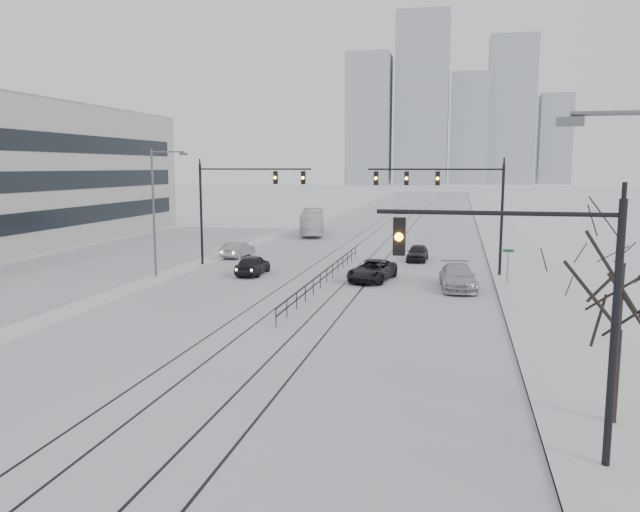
{
  "coord_description": "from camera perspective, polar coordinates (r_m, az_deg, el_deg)",
  "views": [
    {
      "loc": [
        8.49,
        -10.35,
        7.76
      ],
      "look_at": [
        1.59,
        20.75,
        3.2
      ],
      "focal_mm": 35.0,
      "sensor_mm": 36.0,
      "label": 1
    }
  ],
  "objects": [
    {
      "name": "box_truck",
      "position": [
        71.8,
        -0.69,
        3.1
      ],
      "size": [
        4.46,
        10.7,
        2.9
      ],
      "primitive_type": "imported",
      "rotation": [
        0.0,
        0.0,
        3.34
      ],
      "color": "white",
      "rests_on": "ground"
    },
    {
      "name": "curb",
      "position": [
        70.82,
        14.51,
        1.64
      ],
      "size": [
        0.1,
        260.0,
        0.12
      ],
      "primitive_type": "cube",
      "color": "gray",
      "rests_on": "ground"
    },
    {
      "name": "parking_strip",
      "position": [
        54.12,
        -19.42,
        -0.55
      ],
      "size": [
        14.0,
        60.0,
        0.03
      ],
      "primitive_type": "cube",
      "color": "silver",
      "rests_on": "ground"
    },
    {
      "name": "median_fence",
      "position": [
        41.87,
        0.62,
        -1.81
      ],
      "size": [
        0.06,
        24.0,
        1.0
      ],
      "color": "black",
      "rests_on": "ground"
    },
    {
      "name": "road",
      "position": [
        71.29,
        5.6,
        1.86
      ],
      "size": [
        22.0,
        260.0,
        0.02
      ],
      "primitive_type": "cube",
      "color": "silver",
      "rests_on": "ground"
    },
    {
      "name": "traffic_mast_near",
      "position": [
        16.82,
        20.16,
        -3.32
      ],
      "size": [
        6.1,
        0.37,
        7.0
      ],
      "color": "black",
      "rests_on": "ground"
    },
    {
      "name": "sedan_nb_right",
      "position": [
        40.76,
        12.5,
        -1.92
      ],
      "size": [
        2.64,
        5.5,
        1.55
      ],
      "primitive_type": "imported",
      "rotation": [
        0.0,
        0.0,
        0.09
      ],
      "color": "#ADAEB5",
      "rests_on": "ground"
    },
    {
      "name": "tram_rails",
      "position": [
        51.65,
        2.91,
        -0.48
      ],
      "size": [
        5.3,
        180.0,
        0.01
      ],
      "color": "black",
      "rests_on": "ground"
    },
    {
      "name": "sedan_sb_inner",
      "position": [
        45.41,
        -6.16,
        -0.81
      ],
      "size": [
        1.82,
        4.32,
        1.46
      ],
      "primitive_type": "imported",
      "rotation": [
        0.0,
        0.0,
        3.17
      ],
      "color": "black",
      "rests_on": "ground"
    },
    {
      "name": "street_sign",
      "position": [
        42.93,
        16.8,
        -0.45
      ],
      "size": [
        0.7,
        0.06,
        2.4
      ],
      "color": "#595B60",
      "rests_on": "ground"
    },
    {
      "name": "sedan_sb_outer",
      "position": [
        54.3,
        -7.51,
        0.58
      ],
      "size": [
        1.83,
        4.26,
        1.36
      ],
      "primitive_type": "imported",
      "rotation": [
        0.0,
        0.0,
        3.05
      ],
      "color": "gray",
      "rests_on": "ground"
    },
    {
      "name": "traffic_mast_ne",
      "position": [
        45.39,
        12.13,
        5.44
      ],
      "size": [
        9.6,
        0.37,
        8.0
      ],
      "color": "black",
      "rests_on": "ground"
    },
    {
      "name": "traffic_mast_nw",
      "position": [
        49.42,
        -7.67,
        5.53
      ],
      "size": [
        9.1,
        0.37,
        8.0
      ],
      "color": "black",
      "rests_on": "ground"
    },
    {
      "name": "sidewalk_east",
      "position": [
        70.95,
        16.49,
        1.59
      ],
      "size": [
        5.0,
        260.0,
        0.16
      ],
      "primitive_type": "cube",
      "color": "silver",
      "rests_on": "ground"
    },
    {
      "name": "sedan_nb_far",
      "position": [
        52.43,
        8.91,
        0.28
      ],
      "size": [
        1.74,
        4.04,
        1.36
      ],
      "primitive_type": "imported",
      "rotation": [
        0.0,
        0.0,
        -0.04
      ],
      "color": "black",
      "rests_on": "ground"
    },
    {
      "name": "bare_tree",
      "position": [
        20.19,
        25.83,
        -2.0
      ],
      "size": [
        4.4,
        4.4,
        6.1
      ],
      "color": "black",
      "rests_on": "ground"
    },
    {
      "name": "street_light_west",
      "position": [
        45.42,
        -14.66,
        4.66
      ],
      "size": [
        2.73,
        0.25,
        9.0
      ],
      "color": "#595B60",
      "rests_on": "ground"
    },
    {
      "name": "skyline",
      "position": [
        284.92,
        12.07,
        12.57
      ],
      "size": [
        96.0,
        48.0,
        72.0
      ],
      "color": "#A3A9B2",
      "rests_on": "ground"
    },
    {
      "name": "sedan_nb_front",
      "position": [
        42.91,
        4.8,
        -1.34
      ],
      "size": [
        3.24,
        5.45,
        1.42
      ],
      "primitive_type": "imported",
      "rotation": [
        0.0,
        0.0,
        -0.18
      ],
      "color": "black",
      "rests_on": "ground"
    }
  ]
}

